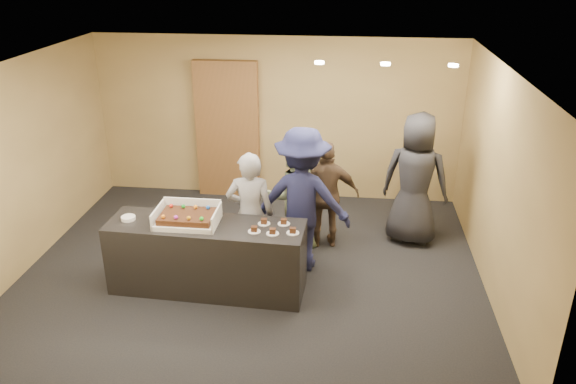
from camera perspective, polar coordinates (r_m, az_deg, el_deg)
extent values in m
plane|color=black|center=(7.63, -3.55, -7.72)|extent=(6.00, 6.00, 0.00)
plane|color=silver|center=(6.64, -4.14, 12.59)|extent=(6.00, 6.00, 0.00)
cube|color=olive|center=(9.36, -1.15, 7.42)|extent=(6.00, 0.04, 2.70)
cube|color=olive|center=(4.85, -8.99, -9.32)|extent=(6.00, 0.04, 2.70)
cube|color=olive|center=(8.09, -25.24, 2.46)|extent=(0.04, 5.00, 2.70)
cube|color=olive|center=(7.15, 20.57, 0.61)|extent=(0.04, 5.00, 2.70)
cube|color=black|center=(7.05, -8.19, -6.54)|extent=(2.43, 0.80, 0.90)
cube|color=brown|center=(9.47, -6.16, 6.26)|extent=(1.05, 0.15, 2.31)
cube|color=white|center=(6.88, -10.17, -2.94)|extent=(0.73, 0.51, 0.06)
cube|color=white|center=(6.96, -13.08, -2.26)|extent=(0.02, 0.51, 0.20)
cube|color=white|center=(6.76, -7.25, -2.60)|extent=(0.02, 0.51, 0.20)
cube|color=white|center=(7.06, -9.66, -1.45)|extent=(0.73, 0.02, 0.22)
cube|color=black|center=(6.85, -10.21, -2.46)|extent=(0.64, 0.44, 0.07)
sphere|color=red|center=(7.03, -11.79, -1.36)|extent=(0.05, 0.05, 0.05)
sphere|color=#199827|center=(6.98, -10.59, -1.43)|extent=(0.05, 0.05, 0.05)
sphere|color=orange|center=(6.94, -9.37, -1.50)|extent=(0.05, 0.05, 0.05)
sphere|color=blue|center=(6.90, -8.14, -1.56)|extent=(0.05, 0.05, 0.05)
sphere|color=orange|center=(6.77, -12.57, -2.46)|extent=(0.05, 0.05, 0.05)
sphere|color=#B729C0|center=(6.72, -11.32, -2.53)|extent=(0.05, 0.05, 0.05)
sphere|color=orange|center=(6.68, -10.06, -2.61)|extent=(0.05, 0.05, 0.05)
sphere|color=green|center=(6.64, -8.78, -2.69)|extent=(0.05, 0.05, 0.05)
cylinder|color=white|center=(7.14, -15.92, -2.56)|extent=(0.17, 0.17, 0.04)
cylinder|color=white|center=(6.61, -3.45, -4.01)|extent=(0.15, 0.15, 0.01)
cube|color=black|center=(6.59, -3.46, -3.75)|extent=(0.07, 0.06, 0.06)
cylinder|color=white|center=(6.78, -2.45, -3.23)|extent=(0.15, 0.15, 0.01)
cube|color=black|center=(6.76, -2.45, -2.97)|extent=(0.07, 0.06, 0.06)
cylinder|color=white|center=(6.55, -1.57, -4.24)|extent=(0.15, 0.15, 0.01)
cube|color=black|center=(6.53, -1.57, -3.98)|extent=(0.07, 0.06, 0.06)
cylinder|color=white|center=(6.77, -0.43, -3.25)|extent=(0.15, 0.15, 0.01)
cube|color=black|center=(6.76, -0.43, -2.99)|extent=(0.07, 0.06, 0.06)
cylinder|color=white|center=(6.56, 0.48, -4.17)|extent=(0.15, 0.15, 0.01)
cube|color=black|center=(6.55, 0.49, -3.91)|extent=(0.07, 0.06, 0.06)
imported|color=gray|center=(7.16, -3.84, -2.31)|extent=(0.64, 0.44, 1.68)
imported|color=gray|center=(7.78, 0.37, -0.31)|extent=(0.97, 0.90, 1.61)
imported|color=#1B1E43|center=(7.24, 1.46, -0.83)|extent=(1.29, 0.80, 1.94)
imported|color=brown|center=(7.86, 3.96, -0.31)|extent=(0.96, 0.52, 1.56)
imported|color=#242429|center=(8.10, 12.80, 1.27)|extent=(1.07, 0.84, 1.92)
cylinder|color=#FFEAC6|center=(7.04, 3.20, 13.00)|extent=(0.12, 0.12, 0.03)
cylinder|color=#FFEAC6|center=(7.04, 9.88, 12.70)|extent=(0.12, 0.12, 0.03)
cylinder|color=#FFEAC6|center=(7.13, 16.45, 12.24)|extent=(0.12, 0.12, 0.03)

